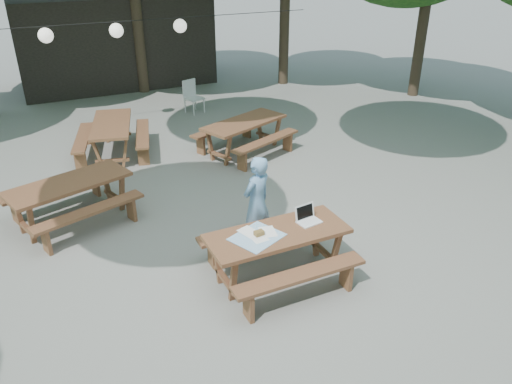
{
  "coord_description": "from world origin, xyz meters",
  "views": [
    {
      "loc": [
        -2.53,
        -6.7,
        4.4
      ],
      "look_at": [
        0.29,
        -0.79,
        1.05
      ],
      "focal_mm": 35.0,
      "sensor_mm": 36.0,
      "label": 1
    }
  ],
  "objects": [
    {
      "name": "picnic_table_far_w",
      "position": [
        -0.9,
        4.16,
        0.39
      ],
      "size": [
        2.0,
        2.23,
        0.75
      ],
      "rotation": [
        0.0,
        0.0,
        1.32
      ],
      "color": "#562E1E",
      "rests_on": "ground"
    },
    {
      "name": "main_picnic_table",
      "position": [
        0.29,
        -1.49,
        0.39
      ],
      "size": [
        2.0,
        1.58,
        0.75
      ],
      "color": "#562E1E",
      "rests_on": "ground"
    },
    {
      "name": "picnic_table_nw",
      "position": [
        -2.14,
        1.43,
        0.39
      ],
      "size": [
        2.29,
        2.09,
        0.75
      ],
      "rotation": [
        0.0,
        0.0,
        0.31
      ],
      "color": "#562E1E",
      "rests_on": "ground"
    },
    {
      "name": "pavilion",
      "position": [
        0.5,
        10.5,
        1.4
      ],
      "size": [
        6.0,
        3.0,
        2.8
      ],
      "primitive_type": "cube",
      "color": "black",
      "rests_on": "ground"
    },
    {
      "name": "ground",
      "position": [
        0.0,
        0.0,
        0.0
      ],
      "size": [
        80.0,
        80.0,
        0.0
      ],
      "primitive_type": "plane",
      "color": "#62615D",
      "rests_on": "ground"
    },
    {
      "name": "laptop",
      "position": [
        0.81,
        -1.41,
        0.81
      ],
      "size": [
        0.36,
        0.3,
        0.24
      ],
      "rotation": [
        0.0,
        0.0,
        0.13
      ],
      "color": "white",
      "rests_on": "main_picnic_table"
    },
    {
      "name": "woman",
      "position": [
        0.39,
        -0.61,
        0.76
      ],
      "size": [
        0.65,
        0.55,
        1.52
      ],
      "primitive_type": "imported",
      "rotation": [
        0.0,
        0.0,
        3.55
      ],
      "color": "#6D9BC7",
      "rests_on": "ground"
    },
    {
      "name": "plastic_chair",
      "position": [
        1.74,
        6.27,
        0.26
      ],
      "size": [
        0.57,
        0.57,
        0.9
      ],
      "rotation": [
        0.0,
        0.0,
        0.36
      ],
      "color": "silver",
      "rests_on": "ground"
    },
    {
      "name": "tabletop_clutter",
      "position": [
        -0.01,
        -1.48,
        0.76
      ],
      "size": [
        0.82,
        0.76,
        0.08
      ],
      "color": "#3C8FCC",
      "rests_on": "main_picnic_table"
    },
    {
      "name": "picnic_table_ne",
      "position": [
        1.81,
        2.98,
        0.39
      ],
      "size": [
        2.35,
        2.17,
        0.75
      ],
      "rotation": [
        0.0,
        0.0,
        0.38
      ],
      "color": "#562E1E",
      "rests_on": "ground"
    },
    {
      "name": "paper_lanterns",
      "position": [
        -0.19,
        6.0,
        2.4
      ],
      "size": [
        9.0,
        0.34,
        0.38
      ],
      "color": "black",
      "rests_on": "ground"
    }
  ]
}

